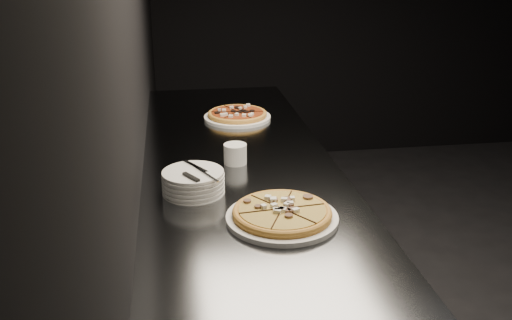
{
  "coord_description": "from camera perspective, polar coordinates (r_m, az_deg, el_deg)",
  "views": [
    {
      "loc": [
        -2.38,
        -2.02,
        1.73
      ],
      "look_at": [
        -2.08,
        -0.08,
        0.97
      ],
      "focal_mm": 40.0,
      "sensor_mm": 36.0,
      "label": 1
    }
  ],
  "objects": [
    {
      "name": "cutlery",
      "position": [
        1.92,
        -6.06,
        -1.23
      ],
      "size": [
        0.1,
        0.22,
        0.01
      ],
      "rotation": [
        0.0,
        0.0,
        0.54
      ],
      "color": "#B7B9BE",
      "rests_on": "plate_stack"
    },
    {
      "name": "pizza_tomato",
      "position": [
        2.76,
        -1.88,
        4.52
      ],
      "size": [
        0.32,
        0.32,
        0.04
      ],
      "rotation": [
        0.0,
        0.0,
        -0.11
      ],
      "color": "white",
      "rests_on": "counter"
    },
    {
      "name": "pizza_mushroom",
      "position": [
        1.76,
        2.62,
        -5.42
      ],
      "size": [
        0.35,
        0.35,
        0.04
      ],
      "rotation": [
        0.0,
        0.0,
        0.1
      ],
      "color": "white",
      "rests_on": "counter"
    },
    {
      "name": "ramekin",
      "position": [
        2.2,
        -2.09,
        0.67
      ],
      "size": [
        0.09,
        0.09,
        0.08
      ],
      "color": "silver",
      "rests_on": "counter"
    },
    {
      "name": "wall_left",
      "position": [
        2.05,
        -12.23,
        11.46
      ],
      "size": [
        0.02,
        5.0,
        2.8
      ],
      "primitive_type": "cube",
      "color": "black",
      "rests_on": "floor"
    },
    {
      "name": "counter",
      "position": [
        2.4,
        -1.48,
        -10.74
      ],
      "size": [
        0.74,
        2.44,
        0.92
      ],
      "color": "slate",
      "rests_on": "floor"
    },
    {
      "name": "plate_stack",
      "position": [
        1.95,
        -6.29,
        -2.21
      ],
      "size": [
        0.21,
        0.21,
        0.08
      ],
      "color": "white",
      "rests_on": "counter"
    }
  ]
}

